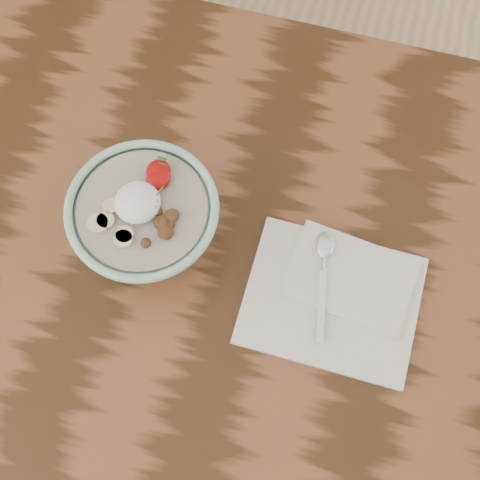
# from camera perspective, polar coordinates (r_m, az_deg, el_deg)

# --- Properties ---
(table) EXTENTS (1.60, 0.90, 0.75)m
(table) POSITION_cam_1_polar(r_m,az_deg,el_deg) (1.06, 0.17, -4.03)
(table) COLOR #38200E
(table) RESTS_ON ground
(breakfast_bowl) EXTENTS (0.21, 0.21, 0.14)m
(breakfast_bowl) POSITION_cam_1_polar(r_m,az_deg,el_deg) (0.93, -8.03, 1.64)
(breakfast_bowl) COLOR #98CDB5
(breakfast_bowl) RESTS_ON table
(napkin) EXTENTS (0.25, 0.21, 0.01)m
(napkin) POSITION_cam_1_polar(r_m,az_deg,el_deg) (0.96, 8.15, -4.72)
(napkin) COLOR white
(napkin) RESTS_ON table
(spoon) EXTENTS (0.05, 0.16, 0.01)m
(spoon) POSITION_cam_1_polar(r_m,az_deg,el_deg) (0.96, 7.19, -1.69)
(spoon) COLOR silver
(spoon) RESTS_ON napkin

